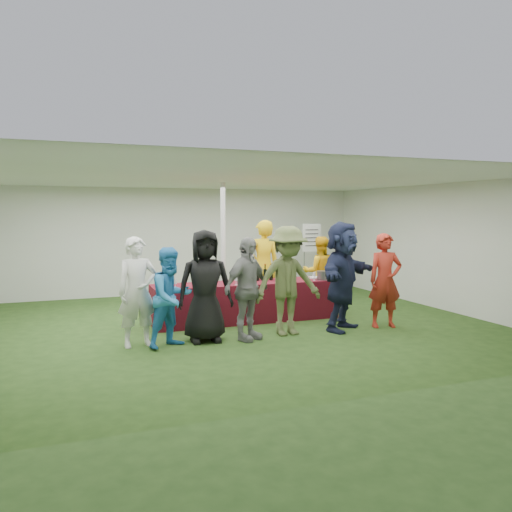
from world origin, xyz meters
name	(u,v)px	position (x,y,z in m)	size (l,w,h in m)	color
ground	(216,326)	(0.00, 0.00, 0.00)	(60.00, 60.00, 0.00)	#284719
tent	(223,248)	(0.50, 1.20, 1.35)	(10.00, 10.00, 10.00)	white
serving_table	(246,302)	(0.68, 0.26, 0.38)	(3.60, 0.80, 0.75)	#5A0F18
wine_bottles	(274,274)	(1.31, 0.40, 0.87)	(0.72, 0.13, 0.32)	black
wine_glasses	(230,279)	(0.27, 0.00, 0.86)	(2.83, 0.12, 0.16)	silver
water_bottle	(244,276)	(0.65, 0.34, 0.85)	(0.07, 0.07, 0.23)	silver
bar_towel	(316,278)	(2.20, 0.31, 0.77)	(0.25, 0.18, 0.03)	white
dump_bucket	(323,275)	(2.21, 0.04, 0.84)	(0.24, 0.24, 0.18)	slate
wine_list_sign	(311,243)	(3.25, 2.58, 1.32)	(0.50, 0.03, 1.80)	slate
staff_pourer	(263,266)	(1.29, 0.95, 0.97)	(0.70, 0.46, 1.93)	yellow
staff_back	(320,272)	(2.64, 0.98, 0.78)	(0.76, 0.59, 1.56)	yellow
customer_0	(138,292)	(-1.52, -0.87, 0.86)	(0.63, 0.41, 1.71)	silver
customer_1	(171,297)	(-1.03, -1.08, 0.78)	(0.76, 0.59, 1.55)	#2A82C9
customer_2	(205,286)	(-0.46, -0.95, 0.91)	(0.89, 0.58, 1.82)	black
customer_3	(247,289)	(0.20, -1.11, 0.85)	(0.99, 0.41, 1.69)	gray
customer_4	(288,281)	(0.97, -1.02, 0.93)	(1.20, 0.69, 1.86)	#505B30
customer_5	(342,276)	(2.01, -1.04, 0.97)	(1.79, 0.57, 1.93)	#1B213E
customer_6	(385,280)	(2.86, -1.12, 0.86)	(0.62, 0.41, 1.71)	#A32619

